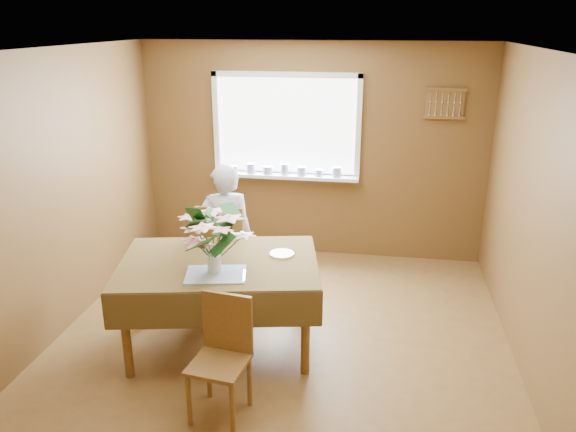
% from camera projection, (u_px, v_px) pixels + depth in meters
% --- Properties ---
extents(floor, '(4.50, 4.50, 0.00)m').
position_uv_depth(floor, '(278.00, 351.00, 4.86)').
color(floor, brown).
rests_on(floor, ground).
extents(ceiling, '(4.50, 4.50, 0.00)m').
position_uv_depth(ceiling, '(275.00, 51.00, 4.03)').
color(ceiling, white).
rests_on(ceiling, wall_back).
extents(wall_back, '(4.00, 0.00, 4.00)m').
position_uv_depth(wall_back, '(312.00, 152.00, 6.54)').
color(wall_back, brown).
rests_on(wall_back, floor).
extents(wall_front, '(4.00, 0.00, 4.00)m').
position_uv_depth(wall_front, '(178.00, 389.00, 2.35)').
color(wall_front, brown).
rests_on(wall_front, floor).
extents(wall_left, '(0.00, 4.50, 4.50)m').
position_uv_depth(wall_left, '(45.00, 202.00, 4.75)').
color(wall_left, brown).
rests_on(wall_left, floor).
extents(wall_right, '(0.00, 4.50, 4.50)m').
position_uv_depth(wall_right, '(543.00, 230.00, 4.13)').
color(wall_right, brown).
rests_on(wall_right, floor).
extents(window_assembly, '(1.72, 0.20, 1.22)m').
position_uv_depth(window_assembly, '(286.00, 144.00, 6.50)').
color(window_assembly, white).
rests_on(window_assembly, wall_back).
extents(spoon_rack, '(0.44, 0.05, 0.33)m').
position_uv_depth(spoon_rack, '(445.00, 104.00, 6.08)').
color(spoon_rack, brown).
rests_on(spoon_rack, wall_back).
extents(dining_table, '(1.84, 1.43, 0.81)m').
position_uv_depth(dining_table, '(219.00, 272.00, 4.72)').
color(dining_table, brown).
rests_on(dining_table, floor).
extents(chair_far, '(0.46, 0.46, 1.06)m').
position_uv_depth(chair_far, '(224.00, 251.00, 5.49)').
color(chair_far, brown).
rests_on(chair_far, floor).
extents(chair_near, '(0.43, 0.43, 0.89)m').
position_uv_depth(chair_near, '(223.00, 350.00, 3.99)').
color(chair_near, brown).
rests_on(chair_near, floor).
extents(seated_woman, '(0.62, 0.51, 1.45)m').
position_uv_depth(seated_woman, '(226.00, 237.00, 5.43)').
color(seated_woman, white).
rests_on(seated_woman, floor).
extents(flower_bouquet, '(0.57, 0.57, 0.49)m').
position_uv_depth(flower_bouquet, '(213.00, 235.00, 4.39)').
color(flower_bouquet, white).
rests_on(flower_bouquet, dining_table).
extents(side_plate, '(0.25, 0.25, 0.01)m').
position_uv_depth(side_plate, '(282.00, 254.00, 4.82)').
color(side_plate, white).
rests_on(side_plate, dining_table).
extents(table_knife, '(0.06, 0.22, 0.00)m').
position_uv_depth(table_knife, '(244.00, 275.00, 4.41)').
color(table_knife, silver).
rests_on(table_knife, dining_table).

